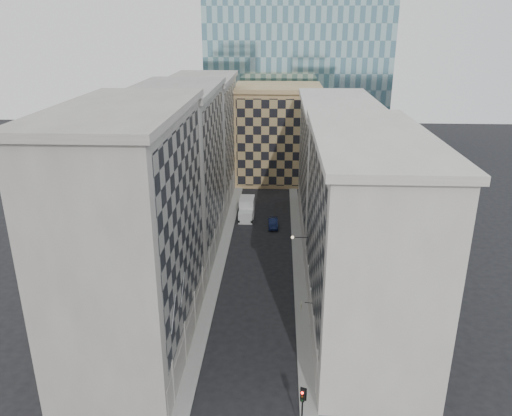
% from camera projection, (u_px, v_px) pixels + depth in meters
% --- Properties ---
extents(sidewalk_west, '(1.50, 100.00, 0.15)m').
position_uv_depth(sidewalk_west, '(221.00, 259.00, 67.48)').
color(sidewalk_west, gray).
rests_on(sidewalk_west, ground).
extents(sidewalk_east, '(1.50, 100.00, 0.15)m').
position_uv_depth(sidewalk_east, '(298.00, 261.00, 67.01)').
color(sidewalk_east, gray).
rests_on(sidewalk_east, ground).
extents(bldg_left_a, '(10.80, 22.80, 23.70)m').
position_uv_depth(bldg_left_a, '(133.00, 235.00, 45.85)').
color(bldg_left_a, gray).
rests_on(bldg_left_a, ground).
extents(bldg_left_b, '(10.80, 22.80, 22.70)m').
position_uv_depth(bldg_left_b, '(179.00, 173.00, 66.61)').
color(bldg_left_b, gray).
rests_on(bldg_left_b, ground).
extents(bldg_left_c, '(10.80, 22.80, 21.70)m').
position_uv_depth(bldg_left_c, '(203.00, 140.00, 87.37)').
color(bldg_left_c, gray).
rests_on(bldg_left_c, ground).
extents(bldg_right_a, '(10.80, 26.80, 20.70)m').
position_uv_depth(bldg_right_a, '(363.00, 237.00, 49.14)').
color(bldg_right_a, '#B6AFA7').
rests_on(bldg_right_a, ground).
extents(bldg_right_b, '(10.80, 28.80, 19.70)m').
position_uv_depth(bldg_right_b, '(335.00, 167.00, 74.57)').
color(bldg_right_b, '#B6AFA7').
rests_on(bldg_right_b, ground).
extents(tan_block, '(16.80, 14.80, 18.80)m').
position_uv_depth(tan_block, '(277.00, 133.00, 99.35)').
color(tan_block, tan).
rests_on(tan_block, ground).
extents(church_tower, '(7.20, 7.20, 51.50)m').
position_uv_depth(church_tower, '(270.00, 38.00, 106.51)').
color(church_tower, '#2B2721').
rests_on(church_tower, ground).
extents(flagpoles_left, '(0.10, 6.33, 2.33)m').
position_uv_depth(flagpoles_left, '(178.00, 301.00, 42.28)').
color(flagpoles_left, gray).
rests_on(flagpoles_left, ground).
extents(bracket_lamp, '(1.98, 0.36, 0.36)m').
position_uv_depth(bracket_lamp, '(294.00, 237.00, 59.29)').
color(bracket_lamp, black).
rests_on(bracket_lamp, ground).
extents(traffic_light, '(0.50, 0.50, 4.11)m').
position_uv_depth(traffic_light, '(303.00, 401.00, 37.99)').
color(traffic_light, black).
rests_on(traffic_light, sidewalk_east).
extents(box_truck, '(2.43, 5.79, 3.16)m').
position_uv_depth(box_truck, '(247.00, 210.00, 81.76)').
color(box_truck, silver).
rests_on(box_truck, ground).
extents(dark_car, '(1.63, 4.20, 1.36)m').
position_uv_depth(dark_car, '(273.00, 223.00, 78.12)').
color(dark_car, '#101A3E').
rests_on(dark_car, ground).
extents(shop_sign, '(1.17, 0.68, 0.76)m').
position_uv_depth(shop_sign, '(302.00, 306.00, 49.43)').
color(shop_sign, black).
rests_on(shop_sign, ground).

